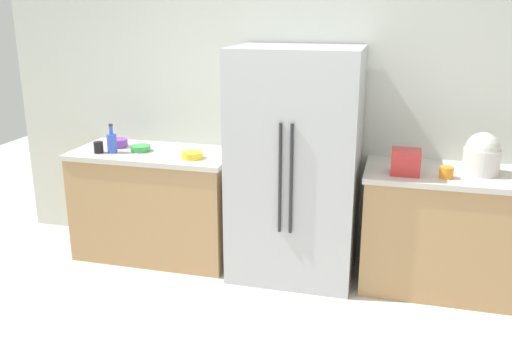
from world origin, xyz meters
TOP-DOWN VIEW (x-y plane):
  - kitchen_back_panel at (0.00, 1.85)m, footprint 5.12×0.10m
  - counter_left at (-1.11, 1.47)m, footprint 1.34×0.67m
  - counter_right at (1.31, 1.47)m, footprint 1.39×0.67m
  - refrigerator at (0.09, 1.43)m, footprint 0.95×0.72m
  - toaster at (0.90, 1.33)m, footprint 0.20×0.18m
  - rice_cooker at (1.42, 1.48)m, footprint 0.25×0.25m
  - bottle_a at (-1.41, 1.34)m, footprint 0.08×0.08m
  - cup_a at (-1.52, 1.30)m, footprint 0.08×0.08m
  - cup_c at (1.17, 1.30)m, footprint 0.09×0.09m
  - bowl_a at (-1.46, 1.53)m, footprint 0.16×0.16m
  - bowl_b at (-1.22, 1.44)m, footprint 0.16×0.16m
  - bowl_c at (-0.72, 1.34)m, footprint 0.17×0.17m

SIDE VIEW (x-z plane):
  - counter_right at x=1.31m, z-range 0.00..0.92m
  - counter_left at x=-1.11m, z-range 0.00..0.92m
  - refrigerator at x=0.09m, z-range 0.00..1.79m
  - bowl_b at x=-1.22m, z-range 0.92..0.96m
  - bowl_c at x=-0.72m, z-range 0.92..0.97m
  - bowl_a at x=-1.46m, z-range 0.92..0.98m
  - cup_c at x=1.17m, z-range 0.92..1.00m
  - cup_a at x=-1.52m, z-range 0.92..1.01m
  - bottle_a at x=-1.41m, z-range 0.88..1.12m
  - toaster at x=0.90m, z-range 0.92..1.10m
  - rice_cooker at x=1.42m, z-range 0.91..1.21m
  - kitchen_back_panel at x=0.00m, z-range 0.00..2.93m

